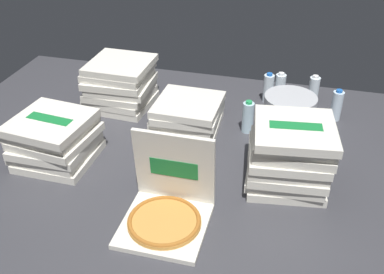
{
  "coord_description": "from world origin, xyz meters",
  "views": [
    {
      "loc": [
        0.54,
        -1.92,
        1.49
      ],
      "look_at": [
        0.01,
        0.1,
        0.14
      ],
      "focal_mm": 42.77,
      "sensor_mm": 36.0,
      "label": 1
    }
  ],
  "objects_px": {
    "water_bottle_1": "(337,105)",
    "water_bottle_5": "(248,117)",
    "pizza_stack_center_far": "(55,139)",
    "pizza_stack_left_near": "(188,114)",
    "open_pizza_box": "(167,207)",
    "pizza_stack_right_mid": "(289,154)",
    "ice_bucket": "(290,108)",
    "water_bottle_0": "(312,132)",
    "water_bottle_2": "(314,91)",
    "pizza_stack_center_near": "(120,84)",
    "water_bottle_4": "(280,88)",
    "water_bottle_3": "(268,88)"
  },
  "relations": [
    {
      "from": "water_bottle_0",
      "to": "water_bottle_4",
      "type": "relative_size",
      "value": 1.0
    },
    {
      "from": "water_bottle_0",
      "to": "water_bottle_1",
      "type": "relative_size",
      "value": 1.0
    },
    {
      "from": "open_pizza_box",
      "to": "pizza_stack_right_mid",
      "type": "distance_m",
      "value": 0.67
    },
    {
      "from": "pizza_stack_center_far",
      "to": "water_bottle_3",
      "type": "distance_m",
      "value": 1.44
    },
    {
      "from": "pizza_stack_center_near",
      "to": "water_bottle_3",
      "type": "relative_size",
      "value": 2.02
    },
    {
      "from": "pizza_stack_left_near",
      "to": "water_bottle_0",
      "type": "distance_m",
      "value": 0.75
    },
    {
      "from": "pizza_stack_center_near",
      "to": "pizza_stack_center_far",
      "type": "height_order",
      "value": "pizza_stack_center_near"
    },
    {
      "from": "open_pizza_box",
      "to": "water_bottle_1",
      "type": "relative_size",
      "value": 1.97
    },
    {
      "from": "pizza_stack_center_near",
      "to": "water_bottle_5",
      "type": "bearing_deg",
      "value": -8.12
    },
    {
      "from": "water_bottle_5",
      "to": "water_bottle_0",
      "type": "bearing_deg",
      "value": -10.53
    },
    {
      "from": "water_bottle_1",
      "to": "pizza_stack_center_near",
      "type": "bearing_deg",
      "value": -173.33
    },
    {
      "from": "pizza_stack_left_near",
      "to": "water_bottle_2",
      "type": "height_order",
      "value": "water_bottle_2"
    },
    {
      "from": "ice_bucket",
      "to": "water_bottle_5",
      "type": "distance_m",
      "value": 0.31
    },
    {
      "from": "pizza_stack_right_mid",
      "to": "water_bottle_0",
      "type": "distance_m",
      "value": 0.4
    },
    {
      "from": "pizza_stack_center_near",
      "to": "water_bottle_0",
      "type": "height_order",
      "value": "pizza_stack_center_near"
    },
    {
      "from": "water_bottle_0",
      "to": "water_bottle_2",
      "type": "xyz_separation_m",
      "value": [
        -0.01,
        0.53,
        0.0
      ]
    },
    {
      "from": "water_bottle_4",
      "to": "pizza_stack_center_near",
      "type": "bearing_deg",
      "value": -162.4
    },
    {
      "from": "water_bottle_3",
      "to": "pizza_stack_left_near",
      "type": "bearing_deg",
      "value": -134.04
    },
    {
      "from": "pizza_stack_center_far",
      "to": "ice_bucket",
      "type": "xyz_separation_m",
      "value": [
        1.21,
        0.76,
        -0.05
      ]
    },
    {
      "from": "pizza_stack_right_mid",
      "to": "water_bottle_4",
      "type": "distance_m",
      "value": 0.91
    },
    {
      "from": "pizza_stack_center_far",
      "to": "pizza_stack_left_near",
      "type": "bearing_deg",
      "value": 40.8
    },
    {
      "from": "water_bottle_0",
      "to": "water_bottle_4",
      "type": "distance_m",
      "value": 0.57
    },
    {
      "from": "pizza_stack_left_near",
      "to": "water_bottle_1",
      "type": "xyz_separation_m",
      "value": [
        0.88,
        0.32,
        0.01
      ]
    },
    {
      "from": "water_bottle_0",
      "to": "pizza_stack_left_near",
      "type": "bearing_deg",
      "value": 177.02
    },
    {
      "from": "pizza_stack_right_mid",
      "to": "pizza_stack_left_near",
      "type": "relative_size",
      "value": 1.09
    },
    {
      "from": "water_bottle_0",
      "to": "water_bottle_3",
      "type": "distance_m",
      "value": 0.58
    },
    {
      "from": "pizza_stack_right_mid",
      "to": "water_bottle_4",
      "type": "xyz_separation_m",
      "value": [
        -0.12,
        0.89,
        -0.08
      ]
    },
    {
      "from": "pizza_stack_center_far",
      "to": "water_bottle_1",
      "type": "distance_m",
      "value": 1.72
    },
    {
      "from": "water_bottle_1",
      "to": "water_bottle_5",
      "type": "bearing_deg",
      "value": -151.09
    },
    {
      "from": "water_bottle_2",
      "to": "ice_bucket",
      "type": "bearing_deg",
      "value": -117.54
    },
    {
      "from": "ice_bucket",
      "to": "water_bottle_0",
      "type": "xyz_separation_m",
      "value": [
        0.15,
        -0.27,
        0.02
      ]
    },
    {
      "from": "ice_bucket",
      "to": "water_bottle_4",
      "type": "height_order",
      "value": "water_bottle_4"
    },
    {
      "from": "open_pizza_box",
      "to": "pizza_stack_center_near",
      "type": "xyz_separation_m",
      "value": [
        -0.63,
        1.0,
        0.08
      ]
    },
    {
      "from": "water_bottle_5",
      "to": "pizza_stack_center_near",
      "type": "bearing_deg",
      "value": 171.88
    },
    {
      "from": "pizza_stack_left_near",
      "to": "water_bottle_0",
      "type": "relative_size",
      "value": 2.0
    },
    {
      "from": "pizza_stack_center_near",
      "to": "water_bottle_4",
      "type": "bearing_deg",
      "value": 17.6
    },
    {
      "from": "water_bottle_3",
      "to": "water_bottle_4",
      "type": "distance_m",
      "value": 0.08
    },
    {
      "from": "pizza_stack_right_mid",
      "to": "water_bottle_2",
      "type": "height_order",
      "value": "pizza_stack_right_mid"
    },
    {
      "from": "water_bottle_3",
      "to": "water_bottle_1",
      "type": "bearing_deg",
      "value": -16.77
    },
    {
      "from": "pizza_stack_left_near",
      "to": "water_bottle_3",
      "type": "distance_m",
      "value": 0.63
    },
    {
      "from": "pizza_stack_center_near",
      "to": "water_bottle_0",
      "type": "bearing_deg",
      "value": -8.86
    },
    {
      "from": "open_pizza_box",
      "to": "pizza_stack_right_mid",
      "type": "height_order",
      "value": "open_pizza_box"
    },
    {
      "from": "pizza_stack_center_far",
      "to": "water_bottle_2",
      "type": "distance_m",
      "value": 1.69
    },
    {
      "from": "pizza_stack_right_mid",
      "to": "water_bottle_2",
      "type": "distance_m",
      "value": 0.92
    },
    {
      "from": "ice_bucket",
      "to": "water_bottle_5",
      "type": "height_order",
      "value": "water_bottle_5"
    },
    {
      "from": "pizza_stack_center_far",
      "to": "pizza_stack_right_mid",
      "type": "relative_size",
      "value": 0.97
    },
    {
      "from": "pizza_stack_right_mid",
      "to": "water_bottle_0",
      "type": "relative_size",
      "value": 2.19
    },
    {
      "from": "pizza_stack_center_near",
      "to": "ice_bucket",
      "type": "xyz_separation_m",
      "value": [
        1.1,
        0.08,
        -0.07
      ]
    },
    {
      "from": "pizza_stack_center_far",
      "to": "ice_bucket",
      "type": "bearing_deg",
      "value": 32.14
    },
    {
      "from": "open_pizza_box",
      "to": "water_bottle_1",
      "type": "xyz_separation_m",
      "value": [
        0.75,
        1.16,
        0.02
      ]
    }
  ]
}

